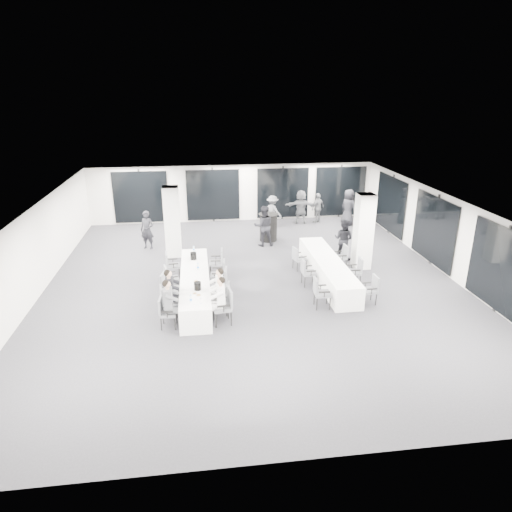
# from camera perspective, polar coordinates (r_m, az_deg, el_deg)

# --- Properties ---
(room) EXTENTS (14.04, 16.04, 2.84)m
(room) POSITION_cam_1_polar(r_m,az_deg,el_deg) (16.42, 2.23, 2.71)
(room) COLOR #26262C
(room) RESTS_ON ground
(column_left) EXTENTS (0.60, 0.60, 2.80)m
(column_left) POSITION_cam_1_polar(r_m,az_deg,el_deg) (18.23, -10.43, 4.22)
(column_left) COLOR silver
(column_left) RESTS_ON floor
(column_right) EXTENTS (0.60, 0.60, 2.80)m
(column_right) POSITION_cam_1_polar(r_m,az_deg,el_deg) (17.17, 13.27, 3.01)
(column_right) COLOR silver
(column_right) RESTS_ON floor
(banquet_table_main) EXTENTS (0.90, 5.00, 0.75)m
(banquet_table_main) POSITION_cam_1_polar(r_m,az_deg,el_deg) (14.81, -7.62, -3.69)
(banquet_table_main) COLOR silver
(banquet_table_main) RESTS_ON floor
(banquet_table_side) EXTENTS (0.90, 5.00, 0.75)m
(banquet_table_side) POSITION_cam_1_polar(r_m,az_deg,el_deg) (16.13, 8.92, -1.70)
(banquet_table_side) COLOR silver
(banquet_table_side) RESTS_ON floor
(cocktail_table) EXTENTS (0.87, 0.87, 1.20)m
(cocktail_table) POSITION_cam_1_polar(r_m,az_deg,el_deg) (20.01, 1.57, 3.64)
(cocktail_table) COLOR black
(cocktail_table) RESTS_ON floor
(chair_main_left_near) EXTENTS (0.49, 0.54, 0.90)m
(chair_main_left_near) POSITION_cam_1_polar(r_m,az_deg,el_deg) (13.05, -11.25, -6.71)
(chair_main_left_near) COLOR #52545A
(chair_main_left_near) RESTS_ON floor
(chair_main_left_second) EXTENTS (0.54, 0.58, 0.93)m
(chair_main_left_second) POSITION_cam_1_polar(r_m,az_deg,el_deg) (13.70, -11.10, -5.27)
(chair_main_left_second) COLOR #52545A
(chair_main_left_second) RESTS_ON floor
(chair_main_left_mid) EXTENTS (0.59, 0.62, 0.99)m
(chair_main_left_mid) POSITION_cam_1_polar(r_m,az_deg,el_deg) (14.43, -10.96, -3.74)
(chair_main_left_mid) COLOR #52545A
(chair_main_left_mid) RESTS_ON floor
(chair_main_left_fourth) EXTENTS (0.52, 0.55, 0.87)m
(chair_main_left_fourth) POSITION_cam_1_polar(r_m,az_deg,el_deg) (15.32, -10.73, -2.56)
(chair_main_left_fourth) COLOR #52545A
(chair_main_left_fourth) RESTS_ON floor
(chair_main_left_far) EXTENTS (0.51, 0.56, 0.93)m
(chair_main_left_far) POSITION_cam_1_polar(r_m,az_deg,el_deg) (16.32, -10.59, -0.94)
(chair_main_left_far) COLOR #52545A
(chair_main_left_far) RESTS_ON floor
(chair_main_right_near) EXTENTS (0.58, 0.63, 1.04)m
(chair_main_right_near) POSITION_cam_1_polar(r_m,az_deg,el_deg) (13.02, -3.89, -6.02)
(chair_main_right_near) COLOR #52545A
(chair_main_right_near) RESTS_ON floor
(chair_main_right_second) EXTENTS (0.58, 0.61, 0.96)m
(chair_main_right_second) POSITION_cam_1_polar(r_m,az_deg,el_deg) (13.58, -4.09, -5.05)
(chair_main_right_second) COLOR #52545A
(chair_main_right_second) RESTS_ON floor
(chair_main_right_mid) EXTENTS (0.57, 0.61, 1.00)m
(chair_main_right_mid) POSITION_cam_1_polar(r_m,az_deg,el_deg) (14.57, -4.35, -3.13)
(chair_main_right_mid) COLOR #52545A
(chair_main_right_mid) RESTS_ON floor
(chair_main_right_fourth) EXTENTS (0.54, 0.59, 0.98)m
(chair_main_right_fourth) POSITION_cam_1_polar(r_m,az_deg,el_deg) (15.24, -4.52, -2.10)
(chair_main_right_fourth) COLOR #52545A
(chair_main_right_fourth) RESTS_ON floor
(chair_main_right_far) EXTENTS (0.52, 0.57, 0.96)m
(chair_main_right_far) POSITION_cam_1_polar(r_m,az_deg,el_deg) (16.35, -4.76, -0.55)
(chair_main_right_far) COLOR #52545A
(chair_main_right_far) RESTS_ON floor
(chair_side_left_near) EXTENTS (0.50, 0.56, 0.96)m
(chair_side_left_near) POSITION_cam_1_polar(r_m,az_deg,el_deg) (14.03, 7.98, -4.36)
(chair_side_left_near) COLOR #52545A
(chair_side_left_near) RESTS_ON floor
(chair_side_left_mid) EXTENTS (0.49, 0.54, 0.92)m
(chair_side_left_mid) POSITION_cam_1_polar(r_m,az_deg,el_deg) (15.54, 6.37, -1.84)
(chair_side_left_mid) COLOR #52545A
(chair_side_left_mid) RESTS_ON floor
(chair_side_left_far) EXTENTS (0.53, 0.56, 0.87)m
(chair_side_left_far) POSITION_cam_1_polar(r_m,az_deg,el_deg) (16.83, 5.27, -0.13)
(chair_side_left_far) COLOR #52545A
(chair_side_left_far) RESTS_ON floor
(chair_side_right_near) EXTENTS (0.47, 0.53, 0.90)m
(chair_side_right_near) POSITION_cam_1_polar(r_m,az_deg,el_deg) (14.63, 14.20, -3.87)
(chair_side_right_near) COLOR #52545A
(chair_side_right_near) RESTS_ON floor
(chair_side_right_mid) EXTENTS (0.52, 0.57, 0.96)m
(chair_side_right_mid) POSITION_cam_1_polar(r_m,az_deg,el_deg) (15.85, 12.38, -1.67)
(chair_side_right_mid) COLOR #52545A
(chair_side_right_mid) RESTS_ON floor
(chair_side_right_far) EXTENTS (0.48, 0.53, 0.89)m
(chair_side_right_far) POSITION_cam_1_polar(r_m,az_deg,el_deg) (17.19, 10.70, 0.09)
(chair_side_right_far) COLOR #52545A
(chair_side_right_far) RESTS_ON floor
(seated_guest_a) EXTENTS (0.50, 0.38, 1.44)m
(seated_guest_a) POSITION_cam_1_polar(r_m,az_deg,el_deg) (12.90, -10.63, -5.51)
(seated_guest_a) COLOR #4F5256
(seated_guest_a) RESTS_ON floor
(seated_guest_b) EXTENTS (0.50, 0.38, 1.44)m
(seated_guest_b) POSITION_cam_1_polar(r_m,az_deg,el_deg) (13.58, -10.49, -4.14)
(seated_guest_b) COLOR black
(seated_guest_b) RESTS_ON floor
(seated_guest_c) EXTENTS (0.50, 0.38, 1.44)m
(seated_guest_c) POSITION_cam_1_polar(r_m,az_deg,el_deg) (12.90, -4.68, -5.21)
(seated_guest_c) COLOR silver
(seated_guest_c) RESTS_ON floor
(seated_guest_d) EXTENTS (0.50, 0.38, 1.44)m
(seated_guest_d) POSITION_cam_1_polar(r_m,az_deg,el_deg) (13.48, -4.82, -4.04)
(seated_guest_d) COLOR silver
(seated_guest_d) RESTS_ON floor
(standing_guest_b) EXTENTS (0.96, 0.59, 1.97)m
(standing_guest_b) POSITION_cam_1_polar(r_m,az_deg,el_deg) (19.22, 0.97, 4.11)
(standing_guest_b) COLOR black
(standing_guest_b) RESTS_ON floor
(standing_guest_c) EXTENTS (1.21, 1.17, 1.72)m
(standing_guest_c) POSITION_cam_1_polar(r_m,az_deg,el_deg) (21.97, 2.07, 5.86)
(standing_guest_c) COLOR #4F5256
(standing_guest_c) RESTS_ON floor
(standing_guest_d) EXTENTS (1.13, 1.03, 1.69)m
(standing_guest_d) POSITION_cam_1_polar(r_m,az_deg,el_deg) (22.84, 7.74, 6.21)
(standing_guest_d) COLOR #4F5256
(standing_guest_d) RESTS_ON floor
(standing_guest_e) EXTENTS (0.99, 1.12, 1.99)m
(standing_guest_e) POSITION_cam_1_polar(r_m,az_deg,el_deg) (22.67, 11.49, 6.26)
(standing_guest_e) COLOR black
(standing_guest_e) RESTS_ON floor
(standing_guest_f) EXTENTS (1.81, 0.89, 1.90)m
(standing_guest_f) POSITION_cam_1_polar(r_m,az_deg,el_deg) (22.58, 5.64, 6.40)
(standing_guest_f) COLOR #4F5256
(standing_guest_f) RESTS_ON floor
(standing_guest_g) EXTENTS (0.81, 0.74, 1.82)m
(standing_guest_g) POSITION_cam_1_polar(r_m,az_deg,el_deg) (19.42, -13.47, 3.48)
(standing_guest_g) COLOR black
(standing_guest_g) RESTS_ON floor
(standing_guest_h) EXTENTS (1.01, 0.96, 1.81)m
(standing_guest_h) POSITION_cam_1_polar(r_m,az_deg,el_deg) (18.09, 10.91, 2.41)
(standing_guest_h) COLOR black
(standing_guest_h) RESTS_ON floor
(ice_bucket_near) EXTENTS (0.21, 0.21, 0.24)m
(ice_bucket_near) POSITION_cam_1_polar(r_m,az_deg,el_deg) (13.55, -7.32, -3.74)
(ice_bucket_near) COLOR black
(ice_bucket_near) RESTS_ON banquet_table_main
(ice_bucket_far) EXTENTS (0.22, 0.22, 0.25)m
(ice_bucket_far) POSITION_cam_1_polar(r_m,az_deg,el_deg) (15.93, -7.83, 0.00)
(ice_bucket_far) COLOR black
(ice_bucket_far) RESTS_ON banquet_table_main
(water_bottle_a) EXTENTS (0.07, 0.07, 0.22)m
(water_bottle_a) POSITION_cam_1_polar(r_m,az_deg,el_deg) (12.81, -8.14, -5.32)
(water_bottle_a) COLOR silver
(water_bottle_a) RESTS_ON banquet_table_main
(water_bottle_b) EXTENTS (0.07, 0.07, 0.23)m
(water_bottle_b) POSITION_cam_1_polar(r_m,az_deg,el_deg) (15.01, -7.25, -1.31)
(water_bottle_b) COLOR silver
(water_bottle_b) RESTS_ON banquet_table_main
(water_bottle_c) EXTENTS (0.06, 0.06, 0.20)m
(water_bottle_c) POSITION_cam_1_polar(r_m,az_deg,el_deg) (16.73, -7.80, 0.91)
(water_bottle_c) COLOR silver
(water_bottle_c) RESTS_ON banquet_table_main
(plate_a) EXTENTS (0.18, 0.18, 0.03)m
(plate_a) POSITION_cam_1_polar(r_m,az_deg,el_deg) (13.35, -7.66, -4.67)
(plate_a) COLOR white
(plate_a) RESTS_ON banquet_table_main
(plate_b) EXTENTS (0.22, 0.22, 0.03)m
(plate_b) POSITION_cam_1_polar(r_m,az_deg,el_deg) (13.22, -7.18, -4.89)
(plate_b) COLOR white
(plate_b) RESTS_ON banquet_table_main
(plate_c) EXTENTS (0.19, 0.19, 0.03)m
(plate_c) POSITION_cam_1_polar(r_m,az_deg,el_deg) (14.17, -7.49, -3.13)
(plate_c) COLOR white
(plate_c) RESTS_ON banquet_table_main
(wine_glass) EXTENTS (0.08, 0.08, 0.20)m
(wine_glass) POSITION_cam_1_polar(r_m,az_deg,el_deg) (12.70, -6.92, -5.30)
(wine_glass) COLOR silver
(wine_glass) RESTS_ON banquet_table_main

